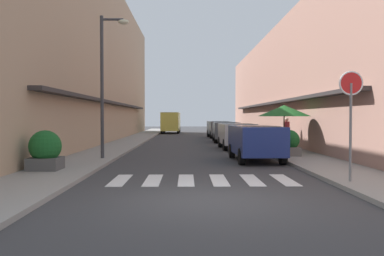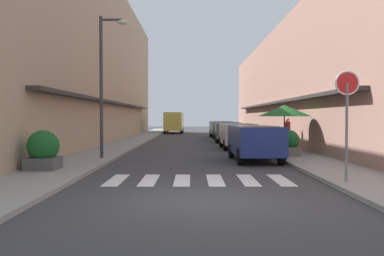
# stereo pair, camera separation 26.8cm
# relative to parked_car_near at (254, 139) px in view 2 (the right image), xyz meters

# --- Properties ---
(ground_plane) EXTENTS (103.85, 103.85, 0.00)m
(ground_plane) POSITION_rel_parked_car_near_xyz_m (-2.40, 11.05, -0.92)
(ground_plane) COLOR #38383A
(sidewalk_left) EXTENTS (2.30, 66.09, 0.12)m
(sidewalk_left) POSITION_rel_parked_car_near_xyz_m (-7.00, 11.05, -0.86)
(sidewalk_left) COLOR gray
(sidewalk_left) RESTS_ON ground_plane
(sidewalk_right) EXTENTS (2.30, 66.09, 0.12)m
(sidewalk_right) POSITION_rel_parked_car_near_xyz_m (2.20, 11.05, -0.86)
(sidewalk_right) COLOR gray
(sidewalk_right) RESTS_ON ground_plane
(building_row_left) EXTENTS (5.50, 44.49, 11.87)m
(building_row_left) POSITION_rel_parked_car_near_xyz_m (-10.64, 12.41, 5.01)
(building_row_left) COLOR tan
(building_row_left) RESTS_ON ground_plane
(building_row_right) EXTENTS (5.50, 44.49, 8.22)m
(building_row_right) POSITION_rel_parked_car_near_xyz_m (5.85, 12.41, 3.19)
(building_row_right) COLOR #A87A6B
(building_row_right) RESTS_ON ground_plane
(crosswalk) EXTENTS (5.20, 2.20, 0.01)m
(crosswalk) POSITION_rel_parked_car_near_xyz_m (-2.40, -5.03, -0.91)
(crosswalk) COLOR silver
(crosswalk) RESTS_ON ground_plane
(parked_car_near) EXTENTS (1.90, 4.07, 1.47)m
(parked_car_near) POSITION_rel_parked_car_near_xyz_m (0.00, 0.00, 0.00)
(parked_car_near) COLOR navy
(parked_car_near) RESTS_ON ground_plane
(parked_car_mid) EXTENTS (1.86, 4.05, 1.47)m
(parked_car_mid) POSITION_rel_parked_car_near_xyz_m (0.00, 6.44, 0.00)
(parked_car_mid) COLOR silver
(parked_car_mid) RESTS_ON ground_plane
(parked_car_far) EXTENTS (1.89, 4.22, 1.47)m
(parked_car_far) POSITION_rel_parked_car_near_xyz_m (-0.00, 12.80, 0.00)
(parked_car_far) COLOR #4C5156
(parked_car_far) RESTS_ON ground_plane
(parked_car_distant) EXTENTS (1.93, 4.42, 1.47)m
(parked_car_distant) POSITION_rel_parked_car_near_xyz_m (-0.00, 19.30, 0.00)
(parked_car_distant) COLOR #4C5156
(parked_car_distant) RESTS_ON ground_plane
(delivery_van) EXTENTS (2.10, 5.44, 2.37)m
(delivery_van) POSITION_rel_parked_car_near_xyz_m (-4.64, 29.39, 0.48)
(delivery_van) COLOR #D8CC4C
(delivery_van) RESTS_ON ground_plane
(round_street_sign) EXTENTS (0.65, 0.07, 2.92)m
(round_street_sign) POSITION_rel_parked_car_near_xyz_m (1.48, -6.03, 1.44)
(round_street_sign) COLOR slate
(round_street_sign) RESTS_ON sidewalk_right
(street_lamp) EXTENTS (1.19, 0.28, 5.90)m
(street_lamp) POSITION_rel_parked_car_near_xyz_m (-6.20, 0.24, 2.77)
(street_lamp) COLOR #38383D
(street_lamp) RESTS_ON sidewalk_left
(cafe_umbrella) EXTENTS (2.58, 2.58, 2.30)m
(cafe_umbrella) POSITION_rel_parked_car_near_xyz_m (1.94, 3.14, 1.21)
(cafe_umbrella) COLOR #262626
(cafe_umbrella) RESTS_ON sidewalk_right
(planter_corner) EXTENTS (1.04, 1.04, 1.28)m
(planter_corner) POSITION_rel_parked_car_near_xyz_m (-7.44, -3.53, -0.18)
(planter_corner) COLOR #4C4C4C
(planter_corner) RESTS_ON sidewalk_left
(planter_midblock) EXTENTS (0.89, 0.89, 1.14)m
(planter_midblock) POSITION_rel_parked_car_near_xyz_m (1.70, 1.17, -0.25)
(planter_midblock) COLOR slate
(planter_midblock) RESTS_ON sidewalk_right
(pedestrian_walking_near) EXTENTS (0.34, 0.34, 1.69)m
(pedestrian_walking_near) POSITION_rel_parked_car_near_xyz_m (2.62, 5.40, 0.09)
(pedestrian_walking_near) COLOR #282B33
(pedestrian_walking_near) RESTS_ON sidewalk_right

